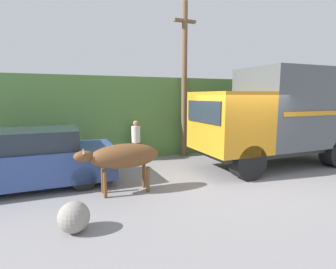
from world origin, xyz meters
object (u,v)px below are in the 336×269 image
(cargo_truck, at_px, (284,114))
(roadside_rock, at_px, (74,217))
(brown_cow, at_px, (123,157))
(parked_suv, at_px, (24,160))
(pedestrian_on_hill, at_px, (136,139))
(utility_pole, at_px, (184,79))

(cargo_truck, height_order, roadside_rock, cargo_truck)
(brown_cow, height_order, parked_suv, parked_suv)
(brown_cow, relative_size, pedestrian_on_hill, 1.36)
(parked_suv, relative_size, roadside_rock, 8.28)
(brown_cow, relative_size, roadside_rock, 3.68)
(utility_pole, relative_size, roadside_rock, 10.55)
(brown_cow, distance_m, roadside_rock, 2.16)
(parked_suv, bearing_deg, brown_cow, -34.62)
(parked_suv, xyz_separation_m, roadside_rock, (1.10, -3.01, -0.48))
(utility_pole, height_order, roadside_rock, utility_pole)
(brown_cow, bearing_deg, cargo_truck, -2.41)
(utility_pole, xyz_separation_m, roadside_rock, (-4.54, -4.80, -2.87))
(brown_cow, distance_m, parked_suv, 2.78)
(roadside_rock, bearing_deg, pedestrian_on_hill, 62.16)
(brown_cow, bearing_deg, parked_suv, 141.65)
(utility_pole, bearing_deg, parked_suv, -162.39)
(parked_suv, relative_size, pedestrian_on_hill, 3.06)
(brown_cow, xyz_separation_m, parked_suv, (-2.39, 1.41, -0.18))
(pedestrian_on_hill, height_order, utility_pole, utility_pole)
(parked_suv, xyz_separation_m, pedestrian_on_hill, (3.58, 1.68, 0.08))
(cargo_truck, relative_size, pedestrian_on_hill, 3.96)
(brown_cow, height_order, utility_pole, utility_pole)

